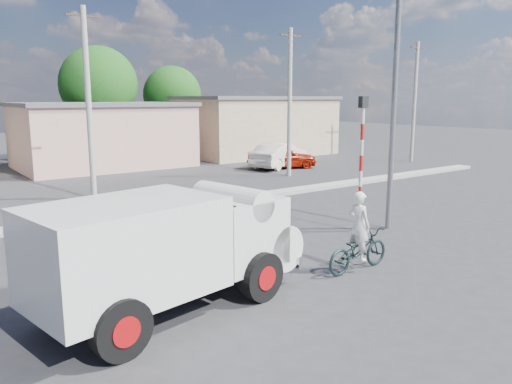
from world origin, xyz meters
TOP-DOWN VIEW (x-y plane):
  - ground_plane at (0.00, 0.00)m, footprint 120.00×120.00m
  - median at (0.00, 8.00)m, footprint 40.00×0.80m
  - truck at (-4.43, -0.42)m, footprint 6.13×3.15m
  - bicycle at (0.33, -1.08)m, footprint 2.06×0.75m
  - cyclist at (0.33, -1.08)m, footprint 0.43×0.64m
  - car_cream at (10.72, 14.98)m, footprint 4.95×3.20m
  - car_red at (10.65, 14.64)m, footprint 4.58×3.09m
  - traffic_pole at (3.20, 1.50)m, footprint 0.28×0.18m
  - streetlight at (4.14, 1.20)m, footprint 2.34×0.22m
  - building_row at (1.10, 22.00)m, footprint 37.80×7.30m
  - tree_row at (-2.27, 28.62)m, footprint 34.13×7.32m
  - utility_poles at (3.25, 12.00)m, footprint 35.40×0.24m

SIDE VIEW (x-z plane):
  - ground_plane at x=0.00m, z-range 0.00..0.00m
  - median at x=0.00m, z-range 0.00..0.16m
  - bicycle at x=0.33m, z-range 0.00..1.07m
  - car_red at x=10.65m, z-range 0.00..1.45m
  - car_cream at x=10.72m, z-range 0.00..1.54m
  - cyclist at x=0.33m, z-range 0.00..1.74m
  - truck at x=-4.43m, z-range 0.13..2.55m
  - building_row at x=1.10m, z-range -0.09..4.35m
  - traffic_pole at x=3.20m, z-range 0.41..4.77m
  - utility_poles at x=3.25m, z-range 0.07..8.07m
  - tree_row at x=-2.27m, z-range 0.78..8.88m
  - streetlight at x=4.14m, z-range 0.46..9.46m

